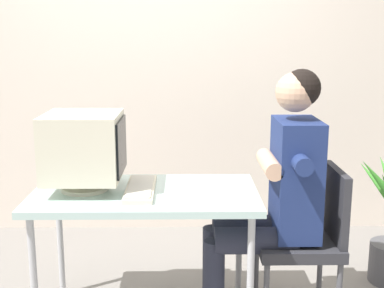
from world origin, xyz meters
name	(u,v)px	position (x,y,z in m)	size (l,w,h in m)	color
wall_back	(197,37)	(0.30, 1.40, 1.50)	(8.00, 0.10, 3.00)	beige
desk	(145,202)	(0.00, 0.00, 0.66)	(1.17, 0.65, 0.72)	#B7B7BC
crt_monitor	(84,147)	(-0.31, 0.03, 0.95)	(0.39, 0.39, 0.40)	beige
keyboard	(141,188)	(-0.02, 0.00, 0.74)	(0.15, 0.45, 0.03)	beige
office_chair	(309,233)	(0.87, 0.01, 0.48)	(0.43, 0.43, 0.84)	#4C4C51
person_seated	(275,189)	(0.68, 0.01, 0.73)	(0.72, 0.55, 1.35)	navy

